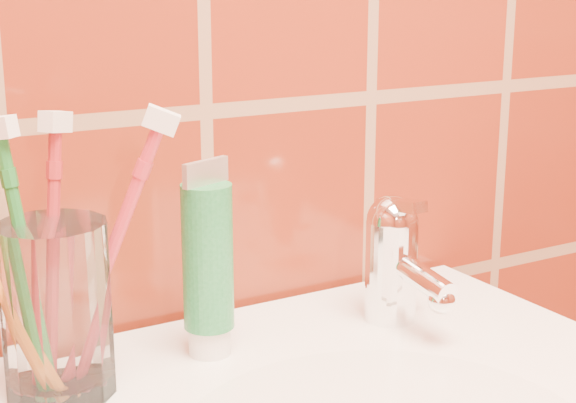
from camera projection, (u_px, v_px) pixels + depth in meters
glass_tumbler at (57, 309)px, 0.66m from camera, size 0.10×0.10×0.14m
toothpaste_tube at (208, 265)px, 0.73m from camera, size 0.05×0.04×0.17m
faucet at (395, 255)px, 0.81m from camera, size 0.05×0.11×0.12m
toothbrush_0 at (53, 254)px, 0.67m from camera, size 0.09×0.08×0.22m
toothbrush_2 at (27, 264)px, 0.65m from camera, size 0.08×0.09×0.23m
toothbrush_3 at (111, 253)px, 0.67m from camera, size 0.17×0.15×0.23m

